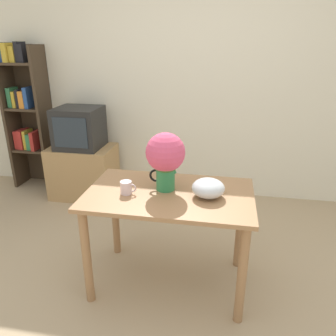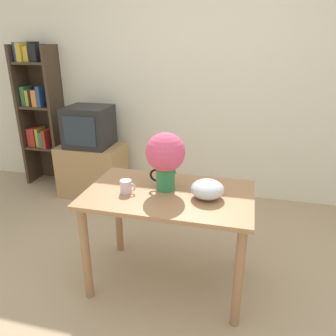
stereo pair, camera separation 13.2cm
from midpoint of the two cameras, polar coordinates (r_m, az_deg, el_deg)
ground_plane at (r=2.49m, az=0.24°, el=-22.33°), size 12.00×12.00×0.00m
wall_back at (r=3.71m, az=7.58°, el=14.59°), size 8.00×0.05×2.60m
table at (r=2.30m, az=1.78°, el=-7.16°), size 1.14×0.70×0.75m
flower_vase at (r=2.20m, az=1.26°, el=1.97°), size 0.27×0.27×0.41m
coffee_mug at (r=2.24m, az=-5.62°, el=-3.24°), size 0.11×0.08×0.09m
white_bowl at (r=2.17m, az=8.60°, el=-3.68°), size 0.22×0.22×0.12m
tv_stand at (r=3.95m, az=-12.02°, el=-0.29°), size 0.72×0.49×0.60m
tv_set at (r=3.80m, az=-12.64°, el=7.06°), size 0.48×0.45×0.45m
bookshelf at (r=4.32m, az=-20.55°, el=9.66°), size 0.48×0.31×1.71m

